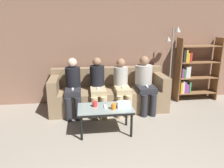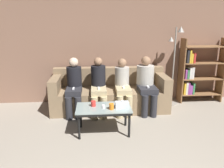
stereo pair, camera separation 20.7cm
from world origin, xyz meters
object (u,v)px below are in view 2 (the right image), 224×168
object	(u,v)px
seated_person_mid_right	(123,85)
cup_near_left	(93,104)
seated_person_mid_left	(99,85)
seated_person_left_end	(74,85)
seated_person_right_end	(146,82)
coffee_table	(104,110)
standing_lamp	(175,58)
bookshelf	(196,72)
cup_near_right	(111,106)
tissue_box	(122,105)
couch	(110,94)
game_remote	(104,107)

from	to	relation	value
seated_person_mid_right	cup_near_left	bearing A→B (deg)	-126.46
cup_near_left	seated_person_mid_left	distance (m)	0.82
seated_person_left_end	seated_person_right_end	bearing A→B (deg)	0.70
coffee_table	standing_lamp	world-z (taller)	standing_lamp
seated_person_mid_left	bookshelf	bearing A→B (deg)	12.66
cup_near_right	seated_person_right_end	size ratio (longest dim) A/B	0.09
bookshelf	standing_lamp	world-z (taller)	standing_lamp
tissue_box	seated_person_mid_right	distance (m)	0.91
coffee_table	seated_person_mid_right	size ratio (longest dim) A/B	0.82
cup_near_right	standing_lamp	xyz separation A→B (m)	(1.48, 1.32, 0.55)
coffee_table	cup_near_left	distance (m)	0.20
seated_person_left_end	couch	bearing A→B (deg)	16.86
seated_person_mid_right	couch	bearing A→B (deg)	136.64
seated_person_mid_left	couch	bearing A→B (deg)	43.27
coffee_table	seated_person_mid_right	distance (m)	0.97
cup_near_left	standing_lamp	distance (m)	2.19
couch	seated_person_mid_left	world-z (taller)	seated_person_mid_left
game_remote	cup_near_right	bearing A→B (deg)	-39.87
cup_near_right	game_remote	xyz separation A→B (m)	(-0.12, 0.10, -0.04)
cup_near_left	standing_lamp	xyz separation A→B (m)	(1.77, 1.17, 0.56)
couch	tissue_box	world-z (taller)	couch
cup_near_right	seated_person_mid_left	size ratio (longest dim) A/B	0.09
bookshelf	seated_person_mid_right	world-z (taller)	bookshelf
cup_near_left	seated_person_left_end	distance (m)	0.90
couch	seated_person_left_end	distance (m)	0.82
seated_person_left_end	game_remote	bearing A→B (deg)	-57.47
game_remote	seated_person_mid_left	bearing A→B (deg)	94.21
seated_person_left_end	cup_near_left	bearing A→B (deg)	-64.70
coffee_table	seated_person_right_end	world-z (taller)	seated_person_right_end
bookshelf	seated_person_mid_left	world-z (taller)	bookshelf
game_remote	seated_person_right_end	xyz separation A→B (m)	(0.91, 0.88, 0.15)
coffee_table	seated_person_mid_left	xyz separation A→B (m)	(-0.06, 0.86, 0.19)
tissue_box	seated_person_left_end	world-z (taller)	seated_person_left_end
cup_near_left	tissue_box	world-z (taller)	tissue_box
seated_person_mid_left	cup_near_left	bearing A→B (deg)	-97.43
seated_person_right_end	cup_near_right	bearing A→B (deg)	-128.78
couch	standing_lamp	size ratio (longest dim) A/B	1.40
coffee_table	seated_person_mid_left	size ratio (longest dim) A/B	0.80
seated_person_left_end	cup_near_right	bearing A→B (deg)	-55.12
cup_near_left	tissue_box	xyz separation A→B (m)	(0.47, -0.10, 0.01)
seated_person_mid_left	cup_near_right	bearing A→B (deg)	-79.04
game_remote	seated_person_left_end	xyz separation A→B (m)	(-0.55, 0.86, 0.14)
coffee_table	cup_near_right	world-z (taller)	cup_near_right
cup_near_right	game_remote	size ratio (longest dim) A/B	0.65
seated_person_left_end	coffee_table	bearing A→B (deg)	-57.47
coffee_table	seated_person_left_end	bearing A→B (deg)	122.53
couch	tissue_box	size ratio (longest dim) A/B	10.96
couch	coffee_table	bearing A→B (deg)	-99.47
cup_near_right	seated_person_right_end	xyz separation A→B (m)	(0.79, 0.98, 0.12)
coffee_table	standing_lamp	distance (m)	2.12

